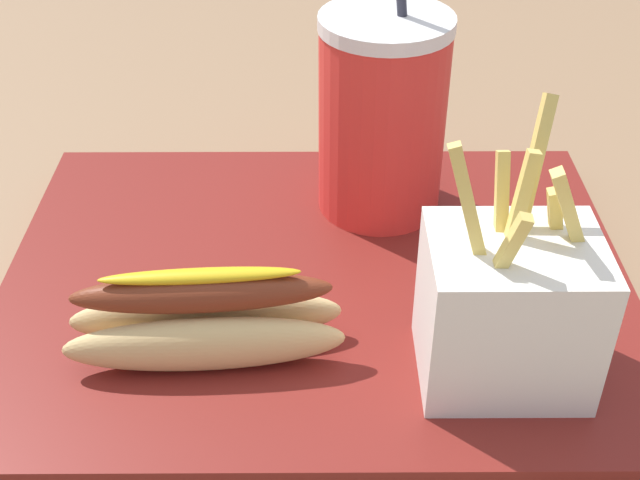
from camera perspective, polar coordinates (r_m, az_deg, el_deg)
The scene contains 6 objects.
ground_plane at distance 0.61m, azimuth 0.00°, elevation -4.57°, with size 2.40×2.40×0.02m, color #8C6B4C.
food_tray at distance 0.60m, azimuth 0.00°, elevation -3.11°, with size 0.44×0.34×0.02m, color maroon.
soda_cup at distance 0.63m, azimuth 4.46°, elevation 8.42°, with size 0.10×0.10×0.24m.
fries_basket at distance 0.50m, azimuth 12.91°, elevation -4.52°, with size 0.10×0.09×0.17m.
hot_dog_1 at distance 0.52m, azimuth -7.55°, elevation -5.44°, with size 0.17×0.06×0.06m.
ketchup_cup_1 at distance 0.62m, azimuth 16.38°, elevation -0.32°, with size 0.03×0.03×0.02m.
Camera 1 is at (-0.00, -0.46, 0.39)m, focal length 47.26 mm.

